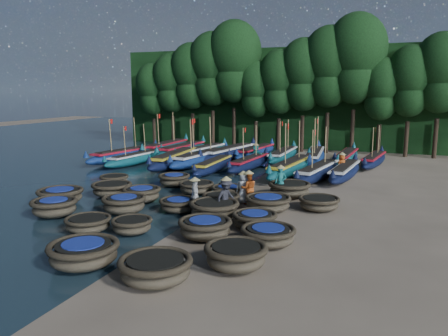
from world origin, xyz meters
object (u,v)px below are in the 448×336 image
(long_boat_3, at_px, (201,158))
(fisherman_0, at_px, (243,187))
(coracle_20, at_px, (114,180))
(long_boat_10, at_px, (182,150))
(coracle_24, at_px, (289,189))
(long_boat_5, at_px, (249,163))
(coracle_5, at_px, (54,207))
(coracle_21, at_px, (174,179))
(long_boat_1, at_px, (136,159))
(coracle_19, at_px, (319,203))
(fisherman_4, at_px, (195,194))
(coracle_15, at_px, (112,189))
(coracle_16, at_px, (142,194))
(long_boat_7, at_px, (318,172))
(coracle_11, at_px, (124,204))
(coracle_18, at_px, (268,203))
(long_boat_2, at_px, (174,159))
(long_boat_11, at_px, (202,152))
(long_boat_0, at_px, (124,155))
(long_boat_8, at_px, (345,171))
(coracle_10, at_px, (60,195))
(long_boat_15, at_px, (314,157))
(coracle_17, at_px, (221,200))
(long_boat_17, at_px, (374,160))
(coracle_2, at_px, (84,253))
(coracle_23, at_px, (228,191))
(long_boat_13, at_px, (256,152))
(fisherman_5, at_px, (256,154))
(fisherman_6, at_px, (342,164))
(coracle_13, at_px, (214,209))
(fisherman_1, at_px, (281,181))
(long_boat_4, at_px, (213,165))
(long_boat_6, at_px, (291,167))
(coracle_3, at_px, (155,268))
(coracle_12, at_px, (179,204))
(long_boat_9, at_px, (166,147))
(coracle_6, at_px, (88,223))
(long_boat_16, at_px, (346,157))
(fisherman_2, at_px, (249,187))
(fisherman_3, at_px, (226,197))
(coracle_4, at_px, (236,255))
(coracle_7, at_px, (132,225))
(long_boat_12, at_px, (229,153))
(coracle_9, at_px, (268,235))

(long_boat_3, xyz_separation_m, fisherman_0, (6.75, -9.70, 0.28))
(coracle_20, relative_size, long_boat_10, 0.23)
(coracle_24, distance_m, long_boat_5, 8.67)
(coracle_5, height_order, coracle_21, coracle_5)
(long_boat_1, bearing_deg, coracle_5, -66.53)
(coracle_19, bearing_deg, fisherman_4, -155.57)
(coracle_15, height_order, coracle_16, coracle_16)
(long_boat_7, bearing_deg, coracle_11, -113.69)
(coracle_18, bearing_deg, long_boat_2, 136.55)
(long_boat_11, bearing_deg, coracle_5, -78.34)
(long_boat_0, distance_m, long_boat_8, 17.67)
(coracle_10, xyz_separation_m, long_boat_15, (10.03, 17.29, 0.12))
(coracle_10, bearing_deg, coracle_17, 17.41)
(long_boat_17, bearing_deg, long_boat_11, -168.25)
(coracle_2, xyz_separation_m, long_boat_11, (-6.05, 23.13, 0.07))
(coracle_20, height_order, coracle_23, coracle_20)
(long_boat_13, distance_m, fisherman_5, 3.72)
(long_boat_5, distance_m, long_boat_10, 8.60)
(coracle_11, xyz_separation_m, fisherman_6, (8.59, 13.06, 0.37))
(coracle_13, xyz_separation_m, fisherman_1, (1.81, 4.98, 0.48))
(long_boat_4, bearing_deg, coracle_10, -110.57)
(coracle_21, xyz_separation_m, long_boat_6, (5.89, 5.97, 0.15))
(long_boat_10, xyz_separation_m, long_boat_11, (2.01, -0.18, -0.03))
(coracle_3, height_order, coracle_16, coracle_3)
(coracle_12, bearing_deg, long_boat_2, 118.64)
(coracle_3, distance_m, long_boat_1, 22.03)
(coracle_16, xyz_separation_m, long_boat_9, (-7.45, 16.27, 0.13))
(coracle_6, distance_m, long_boat_10, 21.08)
(long_boat_13, distance_m, fisherman_6, 9.78)
(coracle_2, relative_size, long_boat_16, 0.36)
(long_boat_9, height_order, fisherman_2, long_boat_9)
(coracle_23, bearing_deg, long_boat_16, 70.75)
(coracle_10, relative_size, long_boat_2, 0.30)
(long_boat_2, bearing_deg, fisherman_3, -57.53)
(long_boat_10, relative_size, fisherman_0, 4.85)
(coracle_4, xyz_separation_m, long_boat_7, (0.08, 15.61, 0.06))
(coracle_7, bearing_deg, long_boat_8, 64.87)
(coracle_21, relative_size, long_boat_2, 0.26)
(coracle_24, distance_m, long_boat_16, 12.67)
(coracle_13, distance_m, long_boat_5, 12.91)
(coracle_16, relative_size, long_boat_12, 0.25)
(coracle_10, xyz_separation_m, coracle_17, (7.91, 2.48, -0.09))
(long_boat_7, bearing_deg, coracle_10, -126.73)
(coracle_6, height_order, long_boat_11, long_boat_11)
(coracle_17, bearing_deg, coracle_7, -109.60)
(coracle_16, height_order, long_boat_9, long_boat_9)
(coracle_13, bearing_deg, long_boat_5, 100.98)
(long_boat_0, xyz_separation_m, fisherman_1, (14.95, -7.41, 0.39))
(coracle_7, xyz_separation_m, long_boat_7, (5.25, 13.75, 0.18))
(long_boat_3, bearing_deg, coracle_9, -50.59)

